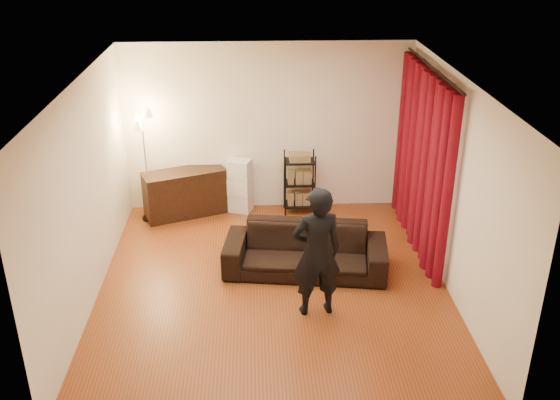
{
  "coord_description": "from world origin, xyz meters",
  "views": [
    {
      "loc": [
        -0.23,
        -6.92,
        4.42
      ],
      "look_at": [
        0.1,
        0.3,
        1.1
      ],
      "focal_mm": 40.0,
      "sensor_mm": 36.0,
      "label": 1
    }
  ],
  "objects_px": {
    "floor_lamp": "(146,167)",
    "media_cabinet": "(185,193)",
    "storage_boxes": "(240,186)",
    "sofa": "(305,250)",
    "person": "(317,252)",
    "wire_shelf": "(299,183)"
  },
  "relations": [
    {
      "from": "wire_shelf",
      "to": "sofa",
      "type": "bearing_deg",
      "value": -99.03
    },
    {
      "from": "person",
      "to": "storage_boxes",
      "type": "height_order",
      "value": "person"
    },
    {
      "from": "storage_boxes",
      "to": "sofa",
      "type": "bearing_deg",
      "value": -64.96
    },
    {
      "from": "person",
      "to": "media_cabinet",
      "type": "bearing_deg",
      "value": -66.48
    },
    {
      "from": "media_cabinet",
      "to": "storage_boxes",
      "type": "xyz_separation_m",
      "value": [
        0.88,
        0.08,
        0.07
      ]
    },
    {
      "from": "storage_boxes",
      "to": "media_cabinet",
      "type": "bearing_deg",
      "value": -174.79
    },
    {
      "from": "person",
      "to": "wire_shelf",
      "type": "distance_m",
      "value": 2.81
    },
    {
      "from": "storage_boxes",
      "to": "wire_shelf",
      "type": "relative_size",
      "value": 0.87
    },
    {
      "from": "person",
      "to": "media_cabinet",
      "type": "relative_size",
      "value": 1.29
    },
    {
      "from": "media_cabinet",
      "to": "floor_lamp",
      "type": "relative_size",
      "value": 0.72
    },
    {
      "from": "floor_lamp",
      "to": "wire_shelf",
      "type": "bearing_deg",
      "value": 3.27
    },
    {
      "from": "media_cabinet",
      "to": "wire_shelf",
      "type": "height_order",
      "value": "wire_shelf"
    },
    {
      "from": "sofa",
      "to": "media_cabinet",
      "type": "height_order",
      "value": "media_cabinet"
    },
    {
      "from": "person",
      "to": "media_cabinet",
      "type": "xyz_separation_m",
      "value": [
        -1.82,
        2.8,
        -0.45
      ]
    },
    {
      "from": "sofa",
      "to": "storage_boxes",
      "type": "bearing_deg",
      "value": 122.73
    },
    {
      "from": "media_cabinet",
      "to": "storage_boxes",
      "type": "relative_size",
      "value": 1.43
    },
    {
      "from": "wire_shelf",
      "to": "storage_boxes",
      "type": "bearing_deg",
      "value": 167.11
    },
    {
      "from": "media_cabinet",
      "to": "wire_shelf",
      "type": "xyz_separation_m",
      "value": [
        1.83,
        -0.01,
        0.14
      ]
    },
    {
      "from": "storage_boxes",
      "to": "person",
      "type": "bearing_deg",
      "value": -71.88
    },
    {
      "from": "floor_lamp",
      "to": "media_cabinet",
      "type": "bearing_deg",
      "value": 15.01
    },
    {
      "from": "wire_shelf",
      "to": "person",
      "type": "bearing_deg",
      "value": -97.58
    },
    {
      "from": "media_cabinet",
      "to": "floor_lamp",
      "type": "bearing_deg",
      "value": 173.68
    }
  ]
}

